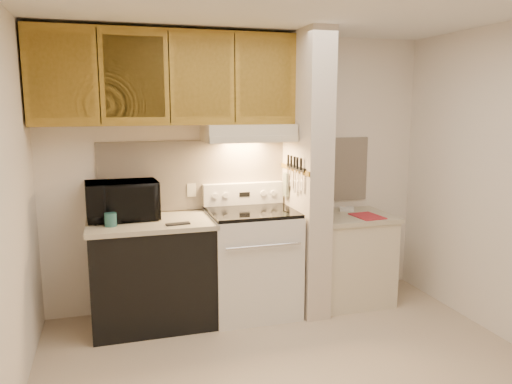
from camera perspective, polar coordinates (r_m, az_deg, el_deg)
name	(u,v)px	position (r m, az deg, el deg)	size (l,w,h in m)	color
floor	(298,376)	(3.72, 4.84, -20.27)	(3.60, 3.60, 0.00)	#C8B397
ceiling	(304,0)	(3.27, 5.52, 21.03)	(3.60, 3.60, 0.00)	white
wall_back	(242,172)	(4.68, -1.65, 2.36)	(3.60, 0.02, 2.50)	white
backsplash	(242,173)	(4.67, -1.61, 2.15)	(2.60, 0.02, 0.63)	#F2DEC3
range_body	(252,263)	(4.53, -0.46, -8.16)	(0.76, 0.65, 0.92)	silver
oven_window	(262,270)	(4.23, 0.75, -8.92)	(0.50, 0.01, 0.30)	black
oven_handle	(264,246)	(4.13, 0.91, -6.20)	(0.02, 0.02, 0.65)	silver
cooktop	(252,212)	(4.41, -0.47, -2.28)	(0.74, 0.64, 0.03)	black
range_backguard	(243,194)	(4.65, -1.45, -0.18)	(0.76, 0.08, 0.20)	silver
range_display	(245,194)	(4.61, -1.31, -0.27)	(0.10, 0.01, 0.04)	black
range_knob_left_outer	(215,196)	(4.55, -4.71, -0.45)	(0.05, 0.05, 0.02)	silver
range_knob_left_inner	(226,195)	(4.57, -3.48, -0.39)	(0.05, 0.05, 0.02)	silver
range_knob_right_inner	(263,193)	(4.66, 0.83, -0.16)	(0.05, 0.05, 0.02)	silver
range_knob_right_outer	(273,193)	(4.69, 2.00, -0.10)	(0.05, 0.05, 0.02)	silver
dishwasher_front	(153,275)	(4.40, -11.73, -9.28)	(1.00, 0.63, 0.87)	black
left_countertop	(151,223)	(4.27, -11.94, -3.51)	(1.04, 0.67, 0.04)	#B9B095
spoon_rest	(178,224)	(4.09, -8.91, -3.62)	(0.19, 0.06, 0.01)	black
teal_jar	(111,220)	(4.15, -16.28, -3.05)	(0.10, 0.10, 0.11)	#275A5B
outlet	(192,190)	(4.58, -7.37, 0.21)	(0.08, 0.01, 0.12)	beige
microwave	(122,200)	(4.36, -15.06, -0.91)	(0.59, 0.40, 0.32)	black
partition_pillar	(306,174)	(4.51, 5.78, 2.03)	(0.22, 0.70, 2.50)	beige
pillar_trim	(294,169)	(4.46, 4.41, 2.61)	(0.01, 0.70, 0.04)	olive
knife_strip	(296,168)	(4.41, 4.57, 2.78)	(0.02, 0.42, 0.04)	black
knife_blade_a	(302,182)	(4.26, 5.23, 1.16)	(0.01, 0.04, 0.16)	silver
knife_handle_a	(301,164)	(4.26, 5.16, 3.20)	(0.02, 0.02, 0.10)	black
knife_blade_b	(298,181)	(4.35, 4.79, 1.21)	(0.01, 0.04, 0.18)	silver
knife_handle_b	(297,163)	(4.34, 4.75, 3.33)	(0.02, 0.02, 0.10)	black
knife_blade_c	(295,181)	(4.41, 4.47, 1.21)	(0.01, 0.04, 0.20)	silver
knife_handle_c	(295,162)	(4.40, 4.43, 3.42)	(0.02, 0.02, 0.10)	black
knife_blade_d	(291,178)	(4.51, 3.99, 1.66)	(0.01, 0.04, 0.16)	silver
knife_handle_d	(291,161)	(4.48, 4.05, 3.54)	(0.02, 0.02, 0.10)	black
knife_blade_e	(288,178)	(4.58, 3.66, 1.66)	(0.01, 0.04, 0.18)	silver
knife_handle_e	(288,160)	(4.55, 3.71, 3.65)	(0.02, 0.02, 0.10)	black
oven_mitt	(286,185)	(4.64, 3.45, 0.83)	(0.03, 0.09, 0.22)	slate
right_cab_base	(350,260)	(4.89, 10.64, -7.64)	(0.70, 0.60, 0.81)	beige
right_countertop	(351,217)	(4.78, 10.80, -2.78)	(0.74, 0.64, 0.04)	#B9B095
red_folder	(367,216)	(4.71, 12.61, -2.71)	(0.22, 0.31, 0.01)	#B12630
white_box	(347,209)	(4.93, 10.34, -1.92)	(0.13, 0.09, 0.04)	white
range_hood	(248,133)	(4.43, -0.94, 6.80)	(0.78, 0.44, 0.15)	beige
hood_lip	(255,139)	(4.23, -0.16, 6.05)	(0.78, 0.04, 0.06)	beige
upper_cabinets	(167,78)	(4.34, -10.14, 12.66)	(2.18, 0.33, 0.77)	olive
cab_door_a	(61,76)	(4.16, -21.39, 12.27)	(0.46, 0.01, 0.63)	olive
cab_gap_a	(99,76)	(4.15, -17.55, 12.49)	(0.01, 0.01, 0.73)	black
cab_door_b	(135,77)	(4.16, -13.71, 12.66)	(0.46, 0.01, 0.63)	olive
cab_gap_b	(169,77)	(4.18, -9.88, 12.78)	(0.01, 0.01, 0.73)	black
cab_door_c	(203,78)	(4.22, -6.12, 12.84)	(0.46, 0.01, 0.63)	olive
cab_gap_c	(235,78)	(4.28, -2.44, 12.84)	(0.01, 0.01, 0.73)	black
cab_door_d	(266,79)	(4.36, 1.12, 12.80)	(0.46, 0.01, 0.63)	olive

